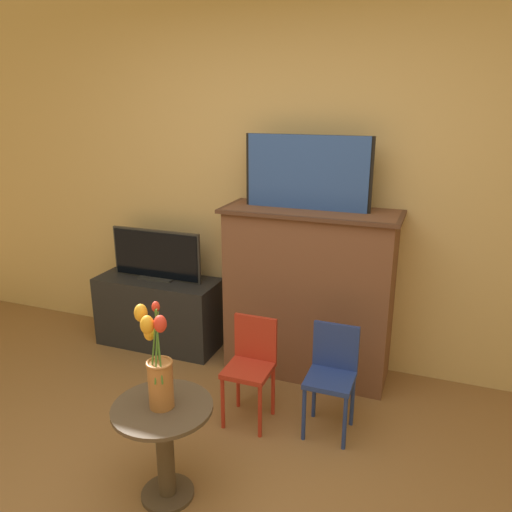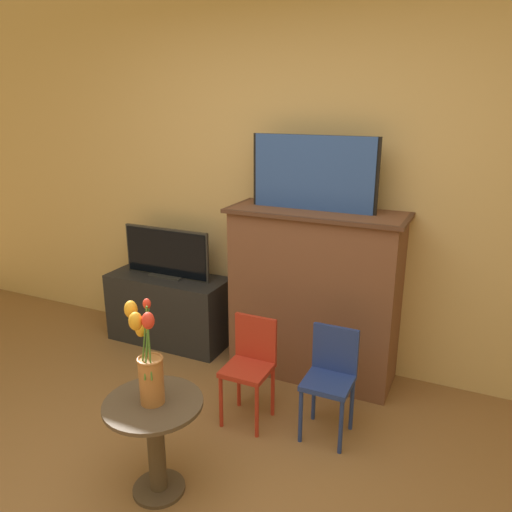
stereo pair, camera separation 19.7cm
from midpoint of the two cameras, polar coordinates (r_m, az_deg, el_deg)
wall_back at (r=3.55m, az=7.62°, el=8.61°), size 8.00×0.06×2.70m
fireplace_mantel at (r=3.48m, az=8.30°, el=-4.26°), size 1.18×0.46×1.19m
painting at (r=3.28m, az=8.29°, el=9.35°), size 0.84×0.03×0.48m
tv_stand at (r=4.07m, az=-8.54°, el=-6.02°), size 0.97×0.40×0.55m
tv_monitor at (r=3.92m, az=-8.79°, el=0.25°), size 0.75×0.12×0.39m
chair_red at (r=3.06m, az=1.25°, el=-12.02°), size 0.27×0.27×0.65m
chair_blue at (r=2.98m, az=10.46°, el=-13.16°), size 0.27×0.27×0.65m
side_table at (r=2.60m, az=-9.20°, el=-19.46°), size 0.48×0.48×0.51m
vase_tulips at (r=2.38m, az=-9.84°, el=-12.16°), size 0.18×0.19×0.53m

